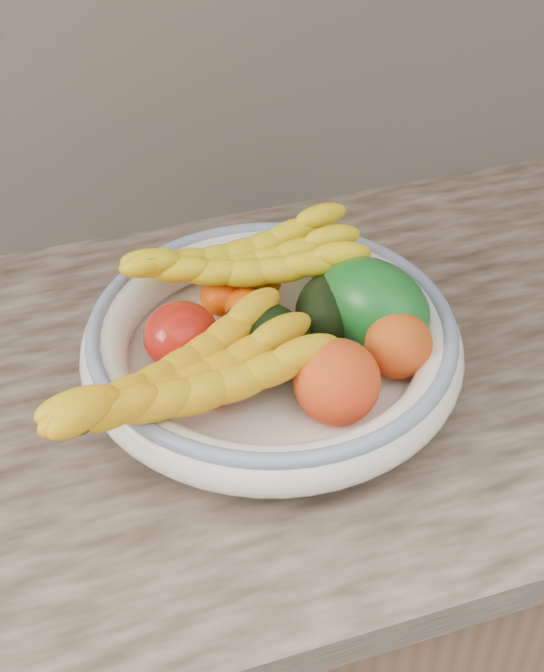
{
  "coord_description": "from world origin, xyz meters",
  "views": [
    {
      "loc": [
        -0.23,
        0.97,
        1.57
      ],
      "look_at": [
        0.0,
        1.66,
        0.96
      ],
      "focal_mm": 50.0,
      "sensor_mm": 36.0,
      "label": 1
    }
  ],
  "objects_px": {
    "banana_bunch_back": "(243,266)",
    "banana_bunch_front": "(187,386)",
    "green_mango": "(373,304)",
    "fruit_bowl": "(272,345)"
  },
  "relations": [
    {
      "from": "fruit_bowl",
      "to": "banana_bunch_front",
      "type": "height_order",
      "value": "banana_bunch_front"
    },
    {
      "from": "banana_bunch_back",
      "to": "fruit_bowl",
      "type": "bearing_deg",
      "value": -84.1
    },
    {
      "from": "banana_bunch_back",
      "to": "banana_bunch_front",
      "type": "bearing_deg",
      "value": -119.71
    },
    {
      "from": "banana_bunch_back",
      "to": "green_mango",
      "type": "bearing_deg",
      "value": -35.18
    },
    {
      "from": "banana_bunch_back",
      "to": "banana_bunch_front",
      "type": "xyz_separation_m",
      "value": [
        -0.1,
        -0.15,
        -0.01
      ]
    },
    {
      "from": "green_mango",
      "to": "banana_bunch_back",
      "type": "bearing_deg",
      "value": 111.9
    },
    {
      "from": "green_mango",
      "to": "banana_bunch_front",
      "type": "bearing_deg",
      "value": 167.43
    },
    {
      "from": "fruit_bowl",
      "to": "banana_bunch_front",
      "type": "distance_m",
      "value": 0.13
    },
    {
      "from": "fruit_bowl",
      "to": "banana_bunch_back",
      "type": "height_order",
      "value": "banana_bunch_back"
    },
    {
      "from": "green_mango",
      "to": "banana_bunch_back",
      "type": "distance_m",
      "value": 0.14
    }
  ]
}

